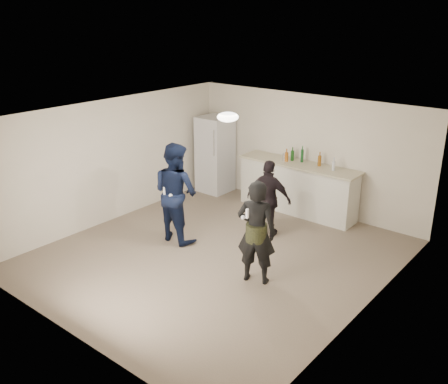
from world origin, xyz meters
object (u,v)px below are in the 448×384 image
Objects in this scene: shaker at (284,157)px; man at (176,192)px; counter at (297,189)px; fridge at (215,154)px; woman at (256,232)px; spectator at (269,199)px.

shaker is 0.09× the size of man.
fridge is at bearing -178.21° from counter.
spectator is (-0.82, 1.55, -0.10)m from woman.
woman is at bearing -41.31° from fridge.
counter is 0.73m from shaker.
spectator is at bearing -81.76° from counter.
man reaches higher than spectator.
counter is at bearing -93.76° from spectator.
man is (1.19, -2.54, 0.04)m from fridge.
spectator is (2.44, -1.32, -0.15)m from fridge.
man reaches higher than fridge.
shaker reaches higher than counter.
fridge is 4.35m from woman.
fridge is (-2.24, -0.07, 0.38)m from counter.
woman is at bearing 105.97° from spectator.
counter is at bearing -108.93° from man.
man is 1.25× the size of spectator.
man is at bearing 32.32° from spectator.
shaker is at bearing -80.20° from spectator.
counter is 3.13m from woman.
man reaches higher than woman.
spectator is (0.20, -1.39, 0.23)m from counter.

